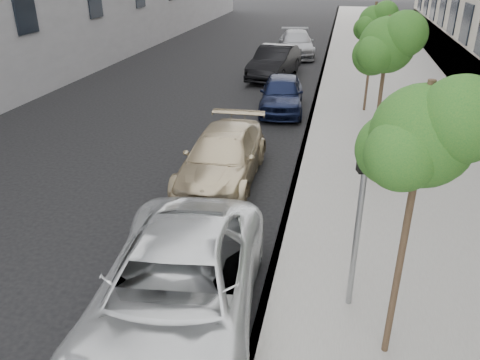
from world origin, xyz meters
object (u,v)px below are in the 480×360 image
(signal_pole, at_px, (360,207))
(sedan_blue, at_px, (282,93))
(sedan_black, at_px, (275,62))
(tree_near, at_px, (425,136))
(suv, at_px, (223,157))
(tree_far, at_px, (375,22))
(tree_mid, at_px, (388,45))
(minivan, at_px, (177,290))
(sedan_rear, at_px, (296,44))

(signal_pole, bearing_deg, sedan_blue, 86.97)
(signal_pole, height_order, sedan_blue, signal_pole)
(sedan_blue, bearing_deg, signal_pole, -82.19)
(sedan_blue, xyz_separation_m, sedan_black, (-1.12, 5.72, 0.09))
(tree_near, distance_m, suv, 7.63)
(tree_far, distance_m, suv, 8.78)
(tree_near, relative_size, tree_mid, 0.98)
(suv, xyz_separation_m, sedan_blue, (0.72, 6.93, 0.02))
(minivan, bearing_deg, signal_pole, 14.65)
(tree_near, bearing_deg, sedan_blue, 104.71)
(tree_far, xyz_separation_m, sedan_rear, (-3.98, 11.68, -2.76))
(tree_near, distance_m, signal_pole, 1.98)
(tree_mid, height_order, minivan, tree_mid)
(tree_mid, height_order, tree_far, tree_mid)
(tree_far, bearing_deg, sedan_blue, -174.45)
(tree_far, height_order, suv, tree_far)
(tree_mid, bearing_deg, sedan_blue, 118.31)
(signal_pole, distance_m, sedan_blue, 12.07)
(sedan_blue, height_order, sedan_black, sedan_black)
(tree_mid, height_order, sedan_black, tree_mid)
(sedan_black, height_order, sedan_rear, sedan_black)
(tree_mid, distance_m, sedan_black, 13.03)
(signal_pole, bearing_deg, tree_far, 70.95)
(sedan_black, bearing_deg, sedan_blue, -71.20)
(sedan_rear, bearing_deg, tree_mid, -86.33)
(tree_near, relative_size, signal_pole, 1.41)
(tree_mid, height_order, sedan_rear, tree_mid)
(tree_near, xyz_separation_m, suv, (-4.05, 5.74, -2.97))
(signal_pole, xyz_separation_m, sedan_blue, (-2.74, 11.67, -1.35))
(sedan_rear, bearing_deg, sedan_blue, -95.56)
(tree_far, relative_size, sedan_black, 0.85)
(tree_mid, bearing_deg, suv, -169.42)
(sedan_blue, height_order, sedan_rear, sedan_rear)
(signal_pole, bearing_deg, sedan_black, 86.26)
(tree_mid, distance_m, suv, 5.11)
(minivan, xyz_separation_m, sedan_blue, (0.04, 12.75, -0.07))
(tree_mid, relative_size, sedan_rear, 0.85)
(tree_near, xyz_separation_m, tree_far, (-0.00, 13.00, -0.14))
(tree_far, distance_m, sedan_blue, 4.37)
(sedan_blue, distance_m, sedan_rear, 12.03)
(tree_near, height_order, sedan_black, tree_near)
(tree_far, relative_size, sedan_rear, 0.80)
(minivan, bearing_deg, sedan_black, 86.85)
(tree_near, distance_m, sedan_blue, 13.43)
(tree_mid, bearing_deg, sedan_rear, 102.35)
(tree_far, bearing_deg, minivan, -104.44)
(signal_pole, height_order, sedan_black, signal_pole)
(tree_near, distance_m, sedan_black, 19.14)
(tree_mid, relative_size, signal_pole, 1.44)
(tree_mid, bearing_deg, sedan_black, 110.50)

